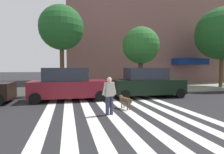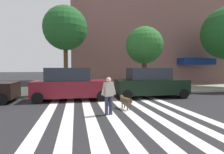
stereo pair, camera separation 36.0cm
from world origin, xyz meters
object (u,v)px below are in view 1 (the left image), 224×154
at_px(pedestrian_dog_walker, 109,94).
at_px(street_tree_nearest, 62,28).
at_px(parked_car_behind_first, 68,85).
at_px(parked_car_third_in_line, 147,83).
at_px(street_tree_further, 222,34).
at_px(street_tree_middle, 141,46).
at_px(dog_on_leash, 125,100).

bearing_deg(pedestrian_dog_walker, street_tree_nearest, 106.26).
xyz_separation_m(parked_car_behind_first, parked_car_third_in_line, (5.37, 0.00, -0.01)).
xyz_separation_m(parked_car_third_in_line, street_tree_nearest, (-5.82, 3.43, 4.20)).
bearing_deg(street_tree_further, parked_car_behind_first, -168.45).
xyz_separation_m(parked_car_third_in_line, pedestrian_dog_walker, (-3.66, -3.98, -0.05)).
xyz_separation_m(parked_car_third_in_line, street_tree_middle, (0.48, 2.32, 2.86)).
distance_m(parked_car_third_in_line, street_tree_further, 10.67).
height_order(parked_car_behind_first, street_tree_middle, street_tree_middle).
bearing_deg(street_tree_further, pedestrian_dog_walker, -151.66).
bearing_deg(dog_on_leash, street_tree_middle, 59.91).
height_order(parked_car_behind_first, pedestrian_dog_walker, parked_car_behind_first).
bearing_deg(parked_car_behind_first, street_tree_further, 11.55).
height_order(street_tree_further, pedestrian_dog_walker, street_tree_further).
relative_size(parked_car_behind_first, street_tree_further, 0.61).
bearing_deg(street_tree_further, street_tree_nearest, 178.33).
bearing_deg(parked_car_third_in_line, street_tree_middle, 78.31).
height_order(street_tree_middle, pedestrian_dog_walker, street_tree_middle).
height_order(parked_car_behind_first, street_tree_nearest, street_tree_nearest).
distance_m(parked_car_behind_first, street_tree_nearest, 5.44).
relative_size(street_tree_middle, pedestrian_dog_walker, 3.19).
bearing_deg(parked_car_third_in_line, pedestrian_dog_walker, -132.55).
bearing_deg(street_tree_nearest, dog_on_leash, -63.92).
relative_size(street_tree_middle, dog_on_leash, 4.70).
distance_m(street_tree_nearest, dog_on_leash, 8.64).
bearing_deg(street_tree_middle, dog_on_leash, -120.09).
bearing_deg(street_tree_further, dog_on_leash, -153.05).
xyz_separation_m(parked_car_behind_first, street_tree_further, (14.64, 2.99, 4.34)).
bearing_deg(street_tree_nearest, street_tree_further, -1.67).
height_order(street_tree_nearest, street_tree_middle, street_tree_nearest).
xyz_separation_m(street_tree_nearest, street_tree_middle, (6.30, -1.11, -1.35)).
distance_m(parked_car_behind_first, pedestrian_dog_walker, 4.33).
bearing_deg(parked_car_third_in_line, street_tree_further, 17.88).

